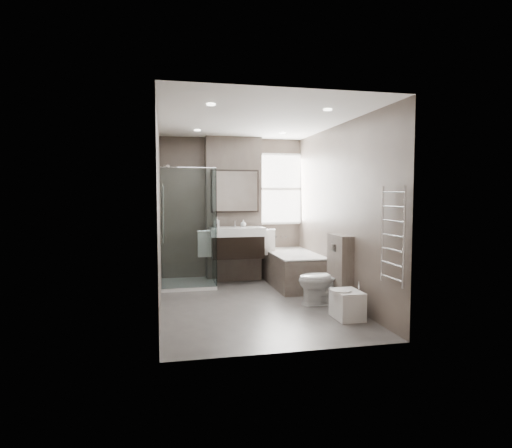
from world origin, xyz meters
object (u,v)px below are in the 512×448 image
object	(u,v)px
bathtub	(293,267)
toilet	(323,280)
bidet	(347,304)
vanity	(237,242)

from	to	relation	value
bathtub	toilet	size ratio (longest dim) A/B	2.23
bathtub	bidet	xyz separation A→B (m)	(0.09, -2.04, -0.13)
vanity	toilet	bearing A→B (deg)	-59.25
vanity	bidet	distance (m)	2.63
vanity	bathtub	distance (m)	1.07
toilet	bidet	size ratio (longest dim) A/B	1.53
bathtub	bidet	size ratio (longest dim) A/B	3.41
toilet	bidet	world-z (taller)	toilet
vanity	bidet	xyz separation A→B (m)	(1.01, -2.36, -0.55)
bathtub	bidet	bearing A→B (deg)	-87.47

